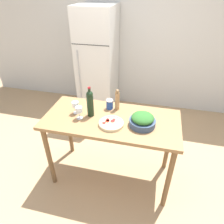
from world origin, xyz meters
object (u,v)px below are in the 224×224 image
object	(u,v)px
wine_bottle	(90,103)
wine_glass_far	(75,105)
refrigerator	(98,63)
pepper_mill	(117,100)
homemade_pizza	(111,123)
wine_glass_near	(79,110)
salt_canister	(110,104)
salad_bowl	(142,120)

from	to	relation	value
wine_bottle	wine_glass_far	size ratio (longest dim) A/B	2.44
wine_glass_far	refrigerator	bearing A→B (deg)	97.84
pepper_mill	homemade_pizza	world-z (taller)	pepper_mill
wine_glass_far	homemade_pizza	bearing A→B (deg)	-16.03
refrigerator	wine_glass_near	xyz separation A→B (m)	(0.29, -1.64, 0.08)
pepper_mill	homemade_pizza	size ratio (longest dim) A/B	0.97
wine_glass_near	wine_bottle	bearing A→B (deg)	39.83
salt_canister	wine_glass_near	bearing A→B (deg)	-134.97
refrigerator	wine_bottle	bearing A→B (deg)	-75.90
wine_glass_far	salt_canister	size ratio (longest dim) A/B	1.24
homemade_pizza	refrigerator	bearing A→B (deg)	111.26
wine_glass_far	homemade_pizza	distance (m)	0.47
wine_glass_near	salad_bowl	bearing A→B (deg)	2.55
refrigerator	wine_glass_far	world-z (taller)	refrigerator
salad_bowl	homemade_pizza	distance (m)	0.32
wine_bottle	wine_glass_near	bearing A→B (deg)	-140.17
wine_glass_far	pepper_mill	world-z (taller)	pepper_mill
salad_bowl	wine_bottle	bearing A→B (deg)	174.66
homemade_pizza	wine_bottle	bearing A→B (deg)	155.61
refrigerator	salad_bowl	xyz separation A→B (m)	(0.97, -1.61, 0.04)
homemade_pizza	salt_canister	xyz separation A→B (m)	(-0.09, 0.30, 0.04)
salad_bowl	homemade_pizza	world-z (taller)	salad_bowl
pepper_mill	salt_canister	world-z (taller)	pepper_mill
wine_glass_far	pepper_mill	xyz separation A→B (m)	(0.44, 0.19, 0.02)
homemade_pizza	salt_canister	distance (m)	0.32
salt_canister	wine_bottle	bearing A→B (deg)	-132.27
salad_bowl	salt_canister	xyz separation A→B (m)	(-0.41, 0.24, -0.01)
wine_glass_far	salad_bowl	distance (m)	0.76
pepper_mill	wine_glass_far	bearing A→B (deg)	-156.52
wine_bottle	salt_canister	bearing A→B (deg)	47.73
wine_bottle	salad_bowl	xyz separation A→B (m)	(0.58, -0.05, -0.10)
refrigerator	wine_bottle	world-z (taller)	refrigerator
pepper_mill	homemade_pizza	xyz separation A→B (m)	(0.00, -0.32, -0.11)
wine_glass_near	homemade_pizza	distance (m)	0.37
wine_glass_far	salad_bowl	xyz separation A→B (m)	(0.75, -0.06, -0.04)
pepper_mill	salt_canister	distance (m)	0.11
salad_bowl	homemade_pizza	size ratio (longest dim) A/B	1.04
salad_bowl	salt_canister	bearing A→B (deg)	149.42
salad_bowl	homemade_pizza	bearing A→B (deg)	-168.43
salt_canister	homemade_pizza	bearing A→B (deg)	-73.28
pepper_mill	homemade_pizza	distance (m)	0.33
pepper_mill	salad_bowl	distance (m)	0.41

